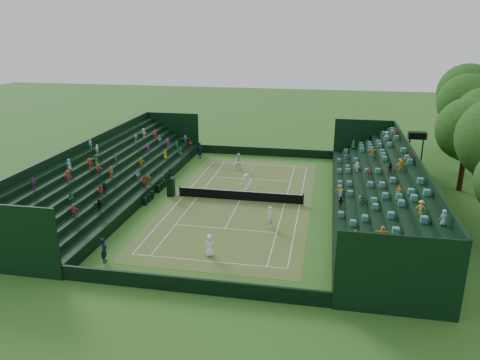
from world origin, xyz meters
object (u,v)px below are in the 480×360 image
Objects in this scene: tennis_net at (240,195)px; player_near_west at (210,245)px; player_far_west at (239,162)px; umpire_chair at (171,184)px; player_near_east at (270,217)px; player_far_east at (246,182)px.

player_near_west reaches higher than tennis_net.
player_far_west is (-1.87, 20.42, 0.14)m from player_near_west.
player_near_west is at bearing -59.19° from umpire_chair.
player_near_west is at bearing -90.24° from player_far_west.
umpire_chair is 1.46× the size of player_near_east.
umpire_chair reaches higher than player_near_west.
tennis_net is 7.21× the size of player_near_west.
player_far_west reaches higher than player_near_east.
player_near_west is 0.90× the size of player_near_east.
player_far_west is (4.76, 9.29, -0.18)m from umpire_chair.
player_near_west is 0.96× the size of player_far_east.
player_near_west is (-0.04, -11.07, 0.28)m from tennis_net.
player_near_east is 0.95× the size of player_far_west.
player_near_east is (3.47, 5.61, 0.09)m from player_near_west.
player_near_east is at bearing -142.19° from player_near_west.
player_far_east reaches higher than tennis_net.
umpire_chair reaches higher than player_far_west.
tennis_net is 6.95× the size of player_far_east.
player_near_east is at bearing -57.84° from tennis_net.
player_far_west is (-5.34, 14.81, 0.04)m from player_near_east.
player_near_west is at bearing -106.47° from player_far_east.
umpire_chair is at bearing -122.61° from player_far_west.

